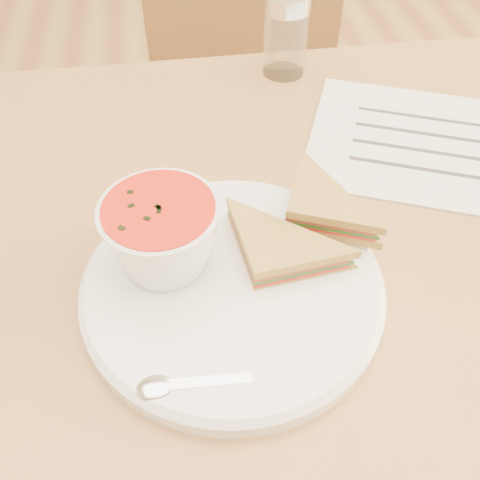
{
  "coord_description": "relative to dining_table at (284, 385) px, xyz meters",
  "views": [
    {
      "loc": [
        -0.13,
        -0.38,
        1.15
      ],
      "look_at": [
        -0.08,
        -0.07,
        0.8
      ],
      "focal_mm": 40.0,
      "sensor_mm": 36.0,
      "label": 1
    }
  ],
  "objects": [
    {
      "name": "floor",
      "position": [
        0.0,
        0.0,
        -0.38
      ],
      "size": [
        5.0,
        6.0,
        0.01
      ],
      "primitive_type": "cube",
      "color": "brown",
      "rests_on": "ground"
    },
    {
      "name": "dining_table",
      "position": [
        0.0,
        0.0,
        0.0
      ],
      "size": [
        1.0,
        0.7,
        0.75
      ],
      "primitive_type": null,
      "color": "brown",
      "rests_on": "floor"
    },
    {
      "name": "chair_far",
      "position": [
        0.01,
        0.46,
        0.06
      ],
      "size": [
        0.41,
        0.41,
        0.86
      ],
      "primitive_type": null,
      "rotation": [
        0.0,
        0.0,
        3.06
      ],
      "color": "brown",
      "rests_on": "floor"
    },
    {
      "name": "plate",
      "position": [
        -0.09,
        -0.09,
        0.38
      ],
      "size": [
        0.34,
        0.34,
        0.02
      ],
      "primitive_type": null,
      "rotation": [
        0.0,
        0.0,
        0.24
      ],
      "color": "white",
      "rests_on": "dining_table"
    },
    {
      "name": "soup_bowl",
      "position": [
        -0.15,
        -0.06,
        0.43
      ],
      "size": [
        0.14,
        0.14,
        0.07
      ],
      "primitive_type": null,
      "rotation": [
        0.0,
        0.0,
        -0.35
      ],
      "color": "white",
      "rests_on": "plate"
    },
    {
      "name": "sandwich_half_a",
      "position": [
        -0.07,
        -0.1,
        0.41
      ],
      "size": [
        0.11,
        0.11,
        0.03
      ],
      "primitive_type": null,
      "rotation": [
        0.0,
        0.0,
        0.12
      ],
      "color": "gold",
      "rests_on": "plate"
    },
    {
      "name": "sandwich_half_b",
      "position": [
        -0.03,
        -0.04,
        0.42
      ],
      "size": [
        0.12,
        0.12,
        0.03
      ],
      "primitive_type": null,
      "rotation": [
        0.0,
        0.0,
        -0.4
      ],
      "color": "gold",
      "rests_on": "plate"
    },
    {
      "name": "spoon",
      "position": [
        -0.12,
        -0.18,
        0.4
      ],
      "size": [
        0.15,
        0.04,
        0.01
      ],
      "primitive_type": null,
      "rotation": [
        0.0,
        0.0,
        -0.03
      ],
      "color": "silver",
      "rests_on": "plate"
    },
    {
      "name": "paper_menu",
      "position": [
        0.19,
        0.1,
        0.38
      ],
      "size": [
        0.38,
        0.33,
        0.0
      ],
      "primitive_type": null,
      "rotation": [
        0.0,
        0.0,
        -0.4
      ],
      "color": "silver",
      "rests_on": "dining_table"
    },
    {
      "name": "condiment_shaker",
      "position": [
        0.03,
        0.29,
        0.43
      ],
      "size": [
        0.07,
        0.07,
        0.11
      ],
      "primitive_type": null,
      "rotation": [
        0.0,
        0.0,
        0.24
      ],
      "color": "silver",
      "rests_on": "dining_table"
    }
  ]
}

